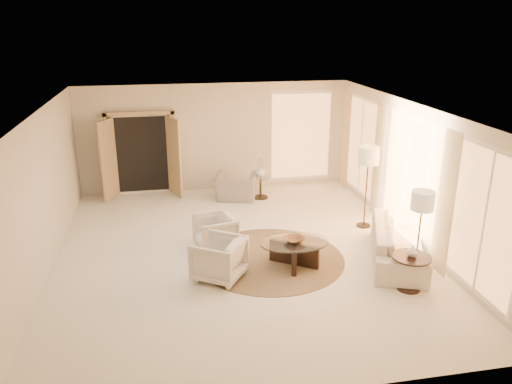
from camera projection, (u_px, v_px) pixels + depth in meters
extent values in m
cube|color=#EFE8CF|center=(240.00, 253.00, 9.77)|extent=(7.00, 8.00, 0.02)
cube|color=white|center=(238.00, 110.00, 8.84)|extent=(7.00, 8.00, 0.02)
cube|color=beige|center=(215.00, 138.00, 13.01)|extent=(7.00, 0.04, 2.80)
cube|color=beige|center=(294.00, 296.00, 5.59)|extent=(7.00, 0.04, 2.80)
cube|color=beige|center=(41.00, 197.00, 8.69)|extent=(0.04, 8.00, 2.80)
cube|color=beige|center=(413.00, 175.00, 9.92)|extent=(0.04, 8.00, 2.80)
cube|color=tan|center=(142.00, 154.00, 12.68)|extent=(1.80, 0.12, 2.16)
cube|color=tan|center=(109.00, 160.00, 12.31)|extent=(0.35, 0.66, 2.00)
cube|color=tan|center=(174.00, 157.00, 12.59)|extent=(0.35, 0.66, 2.00)
cylinder|color=#41311F|center=(270.00, 258.00, 9.52)|extent=(2.94, 2.94, 0.01)
imported|color=beige|center=(398.00, 243.00, 9.39)|extent=(1.71, 2.51, 0.68)
imported|color=beige|center=(215.00, 231.00, 9.81)|extent=(0.83, 0.87, 0.76)
imported|color=beige|center=(219.00, 257.00, 8.70)|extent=(1.06, 1.08, 0.82)
imported|color=gray|center=(236.00, 183.00, 12.54)|extent=(1.13, 0.89, 0.86)
cube|color=black|center=(294.00, 254.00, 9.22)|extent=(0.83, 0.61, 0.42)
cube|color=black|center=(294.00, 254.00, 9.22)|extent=(0.32, 0.95, 0.42)
cylinder|color=white|center=(294.00, 242.00, 9.14)|extent=(1.64, 1.64, 0.02)
cylinder|color=black|center=(408.00, 288.00, 8.46)|extent=(0.40, 0.40, 0.03)
cylinder|color=black|center=(410.00, 273.00, 8.37)|extent=(0.06, 0.06, 0.58)
cylinder|color=black|center=(412.00, 257.00, 8.27)|extent=(0.65, 0.65, 0.03)
cylinder|color=#2B231A|center=(260.00, 197.00, 12.76)|extent=(0.38, 0.38, 0.03)
cylinder|color=#2B231A|center=(261.00, 187.00, 12.67)|extent=(0.06, 0.06, 0.54)
cylinder|color=white|center=(261.00, 177.00, 12.58)|extent=(0.49, 0.49, 0.03)
cylinder|color=#2B231A|center=(364.00, 225.00, 11.02)|extent=(0.31, 0.31, 0.03)
cylinder|color=#2B231A|center=(366.00, 193.00, 10.77)|extent=(0.03, 0.03, 1.53)
cylinder|color=#CAB98E|center=(369.00, 155.00, 10.49)|extent=(0.44, 0.44, 0.37)
cylinder|color=#2B231A|center=(414.00, 276.00, 8.86)|extent=(0.27, 0.27, 0.03)
cylinder|color=#2B231A|center=(418.00, 242.00, 8.64)|extent=(0.03, 0.03, 1.36)
cylinder|color=#CAB98E|center=(423.00, 201.00, 8.39)|extent=(0.39, 0.39, 0.33)
imported|color=brown|center=(294.00, 240.00, 9.12)|extent=(0.44, 0.44, 0.09)
imported|color=white|center=(412.00, 251.00, 8.24)|extent=(0.22, 0.22, 0.19)
imported|color=white|center=(261.00, 172.00, 12.53)|extent=(0.30, 0.30, 0.25)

